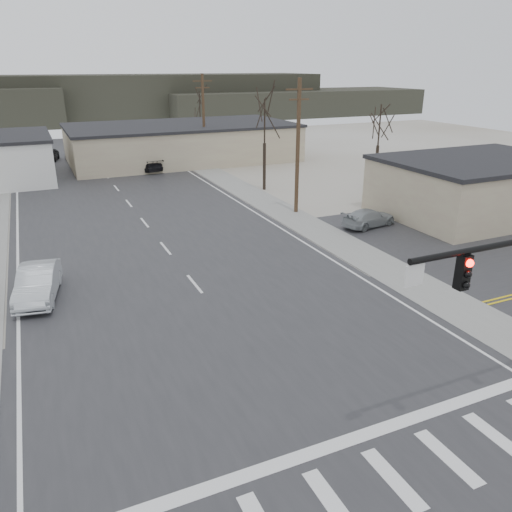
{
  "coord_description": "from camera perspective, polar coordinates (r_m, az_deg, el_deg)",
  "views": [
    {
      "loc": [
        -6.9,
        -15.22,
        10.82
      ],
      "look_at": [
        1.9,
        4.33,
        2.6
      ],
      "focal_mm": 35.0,
      "sensor_mm": 36.0,
      "label": 1
    }
  ],
  "objects": [
    {
      "name": "ground",
      "position": [
        19.91,
        0.13,
        -11.95
      ],
      "size": [
        140.0,
        140.0,
        0.0
      ],
      "primitive_type": "plane",
      "color": "beige",
      "rests_on": "ground"
    },
    {
      "name": "tree_right_far",
      "position": [
        70.9,
        -6.45,
        16.61
      ],
      "size": [
        3.52,
        3.52,
        7.84
      ],
      "color": "black",
      "rests_on": "ground"
    },
    {
      "name": "sidewalk_right",
      "position": [
        40.79,
        2.11,
        5.62
      ],
      "size": [
        3.0,
        90.0,
        0.06
      ],
      "primitive_type": "cube",
      "color": "gray",
      "rests_on": "ground"
    },
    {
      "name": "building_right_far",
      "position": [
        62.19,
        -8.44,
        12.75
      ],
      "size": [
        26.3,
        14.3,
        4.3
      ],
      "color": "tan",
      "rests_on": "ground"
    },
    {
      "name": "tree_right_mid",
      "position": [
        45.82,
        0.99,
        14.85
      ],
      "size": [
        3.74,
        3.74,
        8.33
      ],
      "color": "black",
      "rests_on": "ground"
    },
    {
      "name": "upole_right_b",
      "position": [
        58.48,
        -6.0,
        15.37
      ],
      "size": [
        2.2,
        0.3,
        10.0
      ],
      "color": "#483121",
      "rests_on": "ground"
    },
    {
      "name": "parking_lot",
      "position": [
        35.93,
        26.12,
        1.26
      ],
      "size": [
        18.0,
        20.0,
        0.03
      ],
      "primitive_type": "cube",
      "color": "#2A2A2C",
      "rests_on": "ground"
    },
    {
      "name": "car_parked_silver",
      "position": [
        36.48,
        12.78,
        4.27
      ],
      "size": [
        4.54,
        2.53,
        1.24
      ],
      "primitive_type": "imported",
      "rotation": [
        0.0,
        0.0,
        1.76
      ],
      "color": "gray",
      "rests_on": "parking_lot"
    },
    {
      "name": "sedan_crossing",
      "position": [
        26.71,
        -23.68,
        -2.84
      ],
      "size": [
        2.52,
        5.05,
        1.59
      ],
      "primitive_type": "imported",
      "rotation": [
        0.0,
        0.0,
        -0.18
      ],
      "color": "#ACB2B8",
      "rests_on": "main_road"
    },
    {
      "name": "tree_lot",
      "position": [
        47.42,
        13.93,
        14.04
      ],
      "size": [
        3.52,
        3.52,
        7.84
      ],
      "color": "black",
      "rests_on": "ground"
    },
    {
      "name": "hill_center",
      "position": [
        113.54,
        -13.71,
        17.23
      ],
      "size": [
        80.0,
        18.0,
        9.0
      ],
      "primitive_type": "cube",
      "color": "#333026",
      "rests_on": "ground"
    },
    {
      "name": "building_lot",
      "position": [
        42.08,
        24.03,
        7.29
      ],
      "size": [
        14.3,
        10.3,
        4.3
      ],
      "color": "tan",
      "rests_on": "ground"
    },
    {
      "name": "car_parked_dark_a",
      "position": [
        39.43,
        20.07,
        4.9
      ],
      "size": [
        4.42,
        2.24,
        1.44
      ],
      "primitive_type": "imported",
      "rotation": [
        0.0,
        0.0,
        1.7
      ],
      "color": "black",
      "rests_on": "parking_lot"
    },
    {
      "name": "car_far_b",
      "position": [
        66.14,
        -22.47,
        10.65
      ],
      "size": [
        2.51,
        4.29,
        1.37
      ],
      "primitive_type": "imported",
      "rotation": [
        0.0,
        0.0,
        -0.23
      ],
      "color": "black",
      "rests_on": "main_road"
    },
    {
      "name": "cross_road",
      "position": [
        19.9,
        0.13,
        -11.9
      ],
      "size": [
        90.0,
        10.0,
        0.04
      ],
      "primitive_type": "cube",
      "color": "#2A2A2C",
      "rests_on": "ground"
    },
    {
      "name": "hill_right",
      "position": [
        119.9,
        4.34,
        17.06
      ],
      "size": [
        60.0,
        18.0,
        5.5
      ],
      "primitive_type": "cube",
      "color": "#333026",
      "rests_on": "ground"
    },
    {
      "name": "upole_right_a",
      "position": [
        38.39,
        4.8,
        12.52
      ],
      "size": [
        2.2,
        0.3,
        10.0
      ],
      "color": "#483121",
      "rests_on": "ground"
    },
    {
      "name": "car_far_a",
      "position": [
        56.32,
        -12.43,
        10.25
      ],
      "size": [
        3.04,
        5.5,
        1.51
      ],
      "primitive_type": "imported",
      "rotation": [
        0.0,
        0.0,
        3.33
      ],
      "color": "black",
      "rests_on": "main_road"
    },
    {
      "name": "main_road",
      "position": [
        32.83,
        -10.74,
        1.39
      ],
      "size": [
        18.0,
        110.0,
        0.05
      ],
      "primitive_type": "cube",
      "color": "#2A2A2C",
      "rests_on": "ground"
    }
  ]
}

